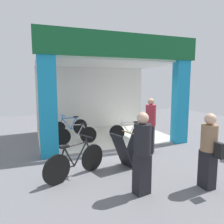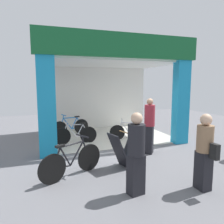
% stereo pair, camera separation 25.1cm
% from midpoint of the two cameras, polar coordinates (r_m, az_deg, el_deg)
% --- Properties ---
extents(ground_plane, '(18.45, 18.45, 0.00)m').
position_cam_midpoint_polar(ground_plane, '(7.47, 3.22, -9.66)').
color(ground_plane, slate).
rests_on(ground_plane, ground).
extents(shop_facade, '(5.42, 3.93, 3.78)m').
position_cam_midpoint_polar(shop_facade, '(8.80, -0.96, 6.25)').
color(shop_facade, beige).
rests_on(shop_facade, ground).
extents(bicycle_inside_0, '(1.45, 0.53, 0.83)m').
position_cam_midpoint_polar(bicycle_inside_0, '(8.53, 5.37, -5.18)').
color(bicycle_inside_0, black).
rests_on(bicycle_inside_0, ground).
extents(bicycle_inside_1, '(1.61, 0.55, 0.91)m').
position_cam_midpoint_polar(bicycle_inside_1, '(9.40, -10.06, -3.87)').
color(bicycle_inside_1, black).
rests_on(bicycle_inside_1, ground).
extents(bicycle_inside_2, '(1.58, 0.43, 0.87)m').
position_cam_midpoint_polar(bicycle_inside_2, '(8.05, -8.70, -5.91)').
color(bicycle_inside_2, black).
rests_on(bicycle_inside_2, ground).
extents(bicycle_parked_0, '(1.57, 0.84, 0.96)m').
position_cam_midpoint_polar(bicycle_parked_0, '(5.32, -9.17, -12.70)').
color(bicycle_parked_0, black).
rests_on(bicycle_parked_0, ground).
extents(sandwich_board_sign, '(0.96, 0.71, 0.96)m').
position_cam_midpoint_polar(sandwich_board_sign, '(5.84, 4.73, -9.81)').
color(sandwich_board_sign, black).
rests_on(sandwich_board_sign, ground).
extents(pedestrian_0, '(0.41, 0.41, 1.67)m').
position_cam_midpoint_polar(pedestrian_0, '(4.37, 8.06, -10.57)').
color(pedestrian_0, black).
rests_on(pedestrian_0, ground).
extents(pedestrian_1, '(0.34, 0.53, 1.61)m').
position_cam_midpoint_polar(pedestrian_1, '(4.97, 24.60, -9.31)').
color(pedestrian_1, black).
rests_on(pedestrian_1, ground).
extents(pedestrian_3, '(0.46, 0.46, 1.75)m').
position_cam_midpoint_polar(pedestrian_3, '(6.92, 10.86, -3.50)').
color(pedestrian_3, black).
rests_on(pedestrian_3, ground).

